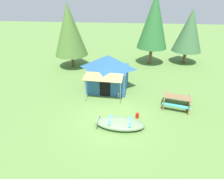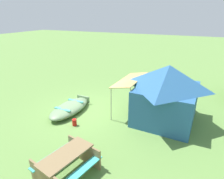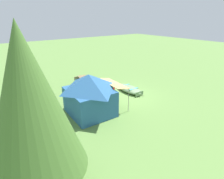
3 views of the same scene
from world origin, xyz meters
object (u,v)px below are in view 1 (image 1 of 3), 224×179
(cooler_box, at_px, (119,93))
(fuel_can, at_px, (137,116))
(pine_tree_far_center, at_px, (189,31))
(beached_rowboat, at_px, (120,123))
(pine_tree_back_right, at_px, (69,30))
(picnic_table, at_px, (177,101))
(canvas_cabin_tent, at_px, (108,72))
(pine_tree_back_left, at_px, (154,21))

(cooler_box, height_order, fuel_can, cooler_box)
(fuel_can, distance_m, pine_tree_far_center, 11.85)
(cooler_box, relative_size, fuel_can, 1.67)
(beached_rowboat, distance_m, pine_tree_back_right, 10.75)
(picnic_table, height_order, pine_tree_back_right, pine_tree_back_right)
(canvas_cabin_tent, bearing_deg, pine_tree_back_right, 134.10)
(beached_rowboat, xyz_separation_m, pine_tree_back_right, (-5.34, 8.72, 3.31))
(cooler_box, xyz_separation_m, fuel_can, (1.25, -2.52, -0.04))
(beached_rowboat, relative_size, pine_tree_back_right, 0.46)
(pine_tree_back_right, bearing_deg, fuel_can, -51.03)
(beached_rowboat, relative_size, pine_tree_back_left, 0.40)
(canvas_cabin_tent, relative_size, fuel_can, 12.36)
(canvas_cabin_tent, relative_size, picnic_table, 1.93)
(beached_rowboat, relative_size, canvas_cabin_tent, 0.72)
(canvas_cabin_tent, height_order, pine_tree_far_center, pine_tree_far_center)
(pine_tree_far_center, bearing_deg, fuel_can, -115.73)
(beached_rowboat, xyz_separation_m, canvas_cabin_tent, (-1.23, 4.48, 1.13))
(beached_rowboat, bearing_deg, pine_tree_back_left, 77.48)
(cooler_box, bearing_deg, fuel_can, -63.62)
(beached_rowboat, bearing_deg, pine_tree_back_right, 121.48)
(beached_rowboat, distance_m, canvas_cabin_tent, 4.78)
(pine_tree_back_left, xyz_separation_m, pine_tree_far_center, (3.58, 0.69, -0.92))
(pine_tree_back_left, relative_size, pine_tree_far_center, 1.27)
(pine_tree_back_left, distance_m, pine_tree_back_right, 7.92)
(beached_rowboat, bearing_deg, pine_tree_far_center, 62.21)
(fuel_can, bearing_deg, pine_tree_far_center, 64.27)
(pine_tree_back_right, height_order, pine_tree_far_center, pine_tree_back_right)
(cooler_box, distance_m, pine_tree_back_left, 8.56)
(canvas_cabin_tent, bearing_deg, cooler_box, -47.49)
(pine_tree_back_left, bearing_deg, fuel_can, -98.19)
(pine_tree_far_center, bearing_deg, beached_rowboat, -117.79)
(pine_tree_far_center, bearing_deg, canvas_cabin_tent, -136.61)
(picnic_table, bearing_deg, pine_tree_far_center, 74.25)
(pine_tree_back_left, xyz_separation_m, pine_tree_back_right, (-7.68, -1.82, -0.67))
(canvas_cabin_tent, height_order, pine_tree_back_left, pine_tree_back_left)
(pine_tree_back_left, relative_size, pine_tree_back_right, 1.15)
(beached_rowboat, height_order, pine_tree_back_left, pine_tree_back_left)
(cooler_box, xyz_separation_m, pine_tree_back_left, (2.63, 7.08, 4.03))
(pine_tree_back_right, bearing_deg, cooler_box, -46.20)
(beached_rowboat, distance_m, fuel_can, 1.34)
(canvas_cabin_tent, xyz_separation_m, cooler_box, (0.93, -1.02, -1.18))
(cooler_box, xyz_separation_m, pine_tree_far_center, (6.21, 7.77, 3.11))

